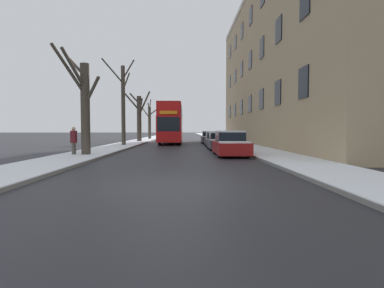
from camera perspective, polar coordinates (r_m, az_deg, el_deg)
ground_plane at (r=8.77m, az=-3.99°, el=-7.93°), size 320.00×320.00×0.00m
sidewalk_left at (r=61.94m, az=-6.95°, el=1.31°), size 2.98×130.00×0.16m
sidewalk_right at (r=61.86m, az=3.75°, el=1.32°), size 2.98×130.00×0.16m
terrace_facade_right at (r=34.40m, az=18.65°, el=14.29°), size 9.10×38.30×17.16m
bare_tree_left_0 at (r=18.93m, az=-19.92°, el=7.19°), size 2.56×2.96×6.34m
bare_tree_left_1 at (r=29.63m, az=-12.99°, el=7.61°), size 2.61×2.97×8.30m
bare_tree_left_2 at (r=39.00m, az=-10.08°, el=5.24°), size 3.57×1.95×6.58m
bare_tree_left_3 at (r=49.58m, az=-8.03°, el=4.50°), size 3.92×4.27×6.88m
double_decker_bus at (r=35.14m, az=-3.99°, el=4.23°), size 2.52×11.07×4.47m
parked_car_0 at (r=18.77m, az=7.28°, el=-0.05°), size 1.87×4.59×1.56m
parked_car_1 at (r=24.37m, az=5.32°, el=0.50°), size 1.87×4.00×1.45m
parked_car_2 at (r=29.32m, az=4.22°, el=0.82°), size 1.70×3.91×1.38m
parked_car_3 at (r=35.41m, az=3.28°, el=1.19°), size 1.78×3.97×1.43m
pedestrian_left_sidewalk at (r=19.09m, az=-21.61°, el=0.65°), size 0.39×0.39×1.80m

